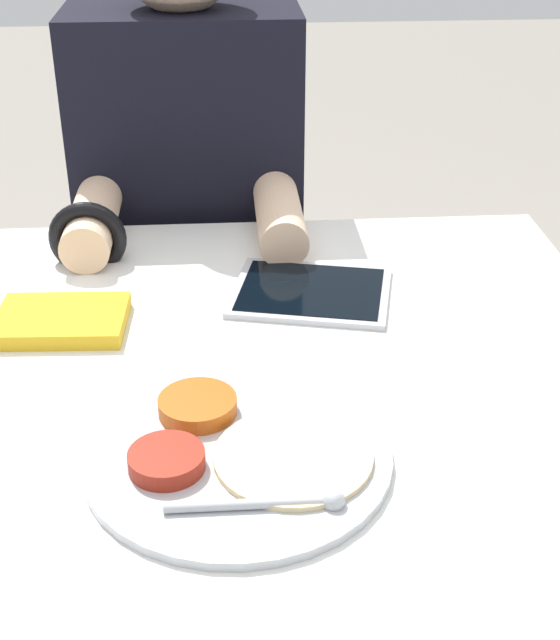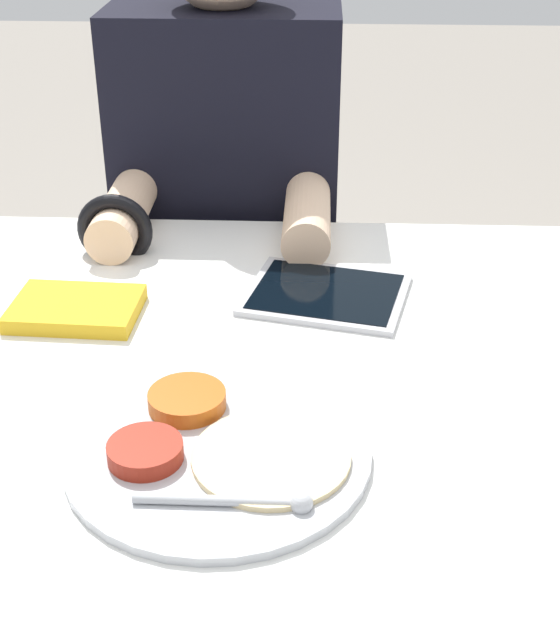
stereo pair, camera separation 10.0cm
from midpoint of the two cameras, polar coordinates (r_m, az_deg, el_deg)
dining_table at (r=1.28m, az=-2.07°, el=-17.94°), size 1.04×0.87×0.77m
thali_tray at (r=0.89m, az=-0.87°, el=-8.31°), size 0.30×0.30×0.03m
red_notebook at (r=1.15m, az=-10.52°, el=0.59°), size 0.16×0.12×0.02m
tablet_device at (r=1.18m, az=5.40°, el=1.61°), size 0.24×0.21×0.01m
person_diner at (r=1.61m, az=-1.41°, el=2.12°), size 0.38×0.42×1.25m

